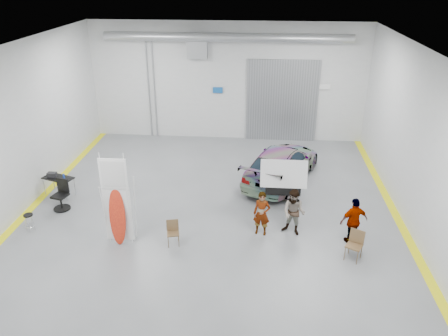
# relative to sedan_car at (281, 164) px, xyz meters

# --- Properties ---
(ground) EXTENTS (16.00, 16.00, 0.00)m
(ground) POSITION_rel_sedan_car_xyz_m (-2.68, -3.14, -0.74)
(ground) COLOR slate
(ground) RESTS_ON ground
(room_shell) EXTENTS (14.02, 16.18, 6.01)m
(room_shell) POSITION_rel_sedan_car_xyz_m (-2.44, -0.92, 3.34)
(room_shell) COLOR silver
(room_shell) RESTS_ON ground
(sedan_car) EXTENTS (3.85, 5.51, 1.48)m
(sedan_car) POSITION_rel_sedan_car_xyz_m (0.00, 0.00, 0.00)
(sedan_car) COLOR silver
(sedan_car) RESTS_ON ground
(person_a) EXTENTS (0.64, 0.48, 1.58)m
(person_a) POSITION_rel_sedan_car_xyz_m (-0.80, -4.27, 0.05)
(person_a) COLOR brown
(person_a) RESTS_ON ground
(person_b) EXTENTS (1.00, 0.90, 1.66)m
(person_b) POSITION_rel_sedan_car_xyz_m (0.27, -4.17, 0.09)
(person_b) COLOR slate
(person_b) RESTS_ON ground
(person_c) EXTENTS (1.03, 0.67, 1.64)m
(person_c) POSITION_rel_sedan_car_xyz_m (2.20, -4.53, 0.08)
(person_c) COLOR #A45E36
(person_c) RESTS_ON ground
(surfboard_display) EXTENTS (0.92, 0.26, 3.24)m
(surfboard_display) POSITION_rel_sedan_car_xyz_m (-5.46, -5.22, 0.57)
(surfboard_display) COLOR white
(surfboard_display) RESTS_ON ground
(folding_chair_near) EXTENTS (0.47, 0.50, 0.83)m
(folding_chair_near) POSITION_rel_sedan_car_xyz_m (-3.69, -5.16, -0.48)
(folding_chair_near) COLOR brown
(folding_chair_near) RESTS_ON ground
(folding_chair_far) EXTENTS (0.62, 0.66, 0.97)m
(folding_chair_far) POSITION_rel_sedan_car_xyz_m (2.07, -5.47, -0.44)
(folding_chair_far) COLOR brown
(folding_chair_far) RESTS_ON ground
(shop_stool) EXTENTS (0.33, 0.33, 0.64)m
(shop_stool) POSITION_rel_sedan_car_xyz_m (-8.80, -4.77, -0.42)
(shop_stool) COLOR black
(shop_stool) RESTS_ON ground
(work_table) EXTENTS (1.34, 0.96, 0.99)m
(work_table) POSITION_rel_sedan_car_xyz_m (-8.94, -2.13, 0.02)
(work_table) COLOR #909398
(work_table) RESTS_ON ground
(office_chair) EXTENTS (0.63, 0.65, 1.17)m
(office_chair) POSITION_rel_sedan_car_xyz_m (-8.33, -3.20, -0.22)
(office_chair) COLOR black
(office_chair) RESTS_ON ground
(trunk_lid) EXTENTS (1.73, 1.05, 0.04)m
(trunk_lid) POSITION_rel_sedan_car_xyz_m (0.00, -2.30, 0.76)
(trunk_lid) COLOR silver
(trunk_lid) RESTS_ON sedan_car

